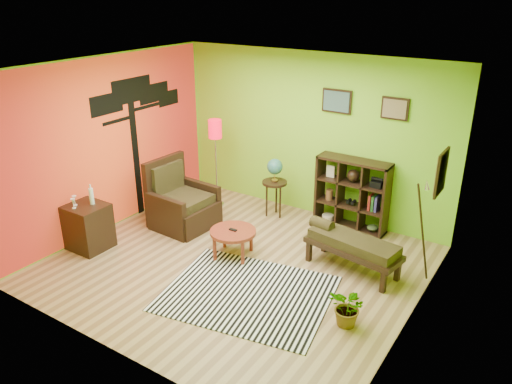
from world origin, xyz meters
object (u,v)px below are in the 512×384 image
Objects in this scene: armchair at (181,206)px; potted_plant at (349,312)px; side_cabinet at (88,226)px; cube_shelf at (353,194)px; globe_table at (275,173)px; floor_lamp at (215,137)px; coffee_table at (233,234)px; bench at (351,244)px.

armchair is 2.25× the size of potted_plant.
armchair is 1.10× the size of side_cabinet.
armchair is at bearing -149.34° from cube_shelf.
globe_table is (1.13, 1.16, 0.45)m from armchair.
cube_shelf reaches higher than potted_plant.
floor_lamp is 3.21× the size of potted_plant.
floor_lamp is at bearing 134.32° from coffee_table.
armchair is at bearing -176.08° from bench.
coffee_table is 2.15m from cube_shelf.
armchair is at bearing 163.90° from potted_plant.
floor_lamp is 1.54× the size of globe_table.
armchair is 0.70× the size of floor_lamp.
armchair reaches higher than potted_plant.
globe_table is at bearing 54.73° from side_cabinet.
coffee_table is 0.67× the size of side_cabinet.
cube_shelf is (2.44, 0.47, -0.70)m from floor_lamp.
globe_table reaches higher than potted_plant.
armchair is at bearing 64.14° from side_cabinet.
floor_lamp is at bearing 73.99° from side_cabinet.
floor_lamp reaches higher than cube_shelf.
globe_table is (1.80, 2.54, 0.44)m from side_cabinet.
coffee_table is 0.48× the size of bench.
bench is 1.32m from potted_plant.
side_cabinet is 3.14m from globe_table.
bench is 2.86× the size of potted_plant.
coffee_table is at bearing 163.76° from potted_plant.
coffee_table is at bearing -82.08° from globe_table.
globe_table reaches higher than side_cabinet.
coffee_table is 0.61× the size of armchair.
cube_shelf is at bearing 12.31° from globe_table.
cube_shelf is (1.10, 1.83, 0.24)m from coffee_table.
bench is at bearing 23.56° from side_cabinet.
bench is at bearing -27.68° from globe_table.
coffee_table is at bearing -121.01° from cube_shelf.
potted_plant is (0.50, -1.20, -0.21)m from bench.
armchair is (-1.34, 0.38, -0.02)m from coffee_table.
coffee_table is 2.25m from side_cabinet.
cube_shelf is 2.68m from potted_plant.
floor_lamp is 1.34× the size of cube_shelf.
coffee_table is 0.57× the size of cube_shelf.
side_cabinet is at bearing -106.01° from floor_lamp.
side_cabinet is 0.71× the size of bench.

